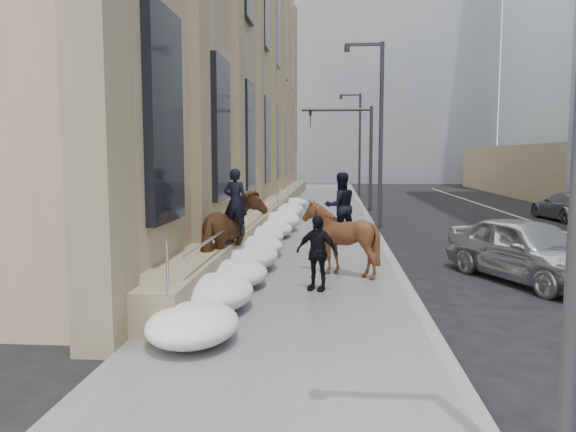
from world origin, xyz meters
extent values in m
plane|color=black|center=(0.00, 0.00, 0.00)|extent=(140.00, 140.00, 0.00)
cube|color=#5A5A5D|center=(0.00, 10.00, 0.06)|extent=(5.00, 80.00, 0.12)
cube|color=slate|center=(2.62, 10.00, 0.06)|extent=(0.24, 80.00, 0.12)
cube|color=#978462|center=(-5.30, 20.00, 9.00)|extent=(5.00, 44.00, 18.00)
cube|color=#776A4D|center=(-2.25, 20.00, 0.45)|extent=(1.10, 44.00, 0.90)
cylinder|color=silver|center=(-1.80, 20.00, 1.35)|extent=(0.06, 42.00, 0.06)
cube|color=#776A4D|center=(-2.85, 10.00, 8.10)|extent=(0.70, 1.20, 16.20)
cube|color=black|center=(-2.70, 13.00, 4.00)|extent=(0.20, 2.20, 4.50)
cube|color=slate|center=(4.00, 60.00, 14.00)|extent=(30.00, 12.00, 28.00)
cube|color=gray|center=(-6.00, 72.00, 10.00)|extent=(24.00, 12.00, 20.00)
cylinder|color=#2D2D30|center=(2.90, 14.00, 4.00)|extent=(0.18, 0.18, 8.00)
cube|color=#2D2D30|center=(2.10, 14.00, 7.90)|extent=(1.60, 0.15, 0.12)
cylinder|color=#2D2D30|center=(1.40, 14.00, 7.75)|extent=(0.24, 0.24, 0.30)
cylinder|color=#2D2D30|center=(2.90, 34.00, 4.00)|extent=(0.18, 0.18, 8.00)
cube|color=#2D2D30|center=(2.10, 34.00, 7.90)|extent=(1.60, 0.15, 0.12)
cylinder|color=#2D2D30|center=(1.40, 34.00, 7.75)|extent=(0.24, 0.24, 0.30)
cylinder|color=#2D2D30|center=(3.00, 22.00, 3.00)|extent=(0.20, 0.20, 6.00)
cylinder|color=#2D2D30|center=(1.00, 22.00, 5.80)|extent=(4.00, 0.16, 0.16)
imported|color=black|center=(-0.50, 22.00, 5.30)|extent=(0.18, 0.22, 1.10)
ellipsoid|color=silver|center=(-1.45, 0.00, 0.46)|extent=(1.50, 2.10, 0.68)
ellipsoid|color=silver|center=(-1.40, 4.00, 0.48)|extent=(1.60, 2.20, 0.72)
ellipsoid|color=silver|center=(-1.50, 8.00, 0.44)|extent=(1.40, 2.00, 0.64)
ellipsoid|color=silver|center=(-1.35, 12.00, 0.50)|extent=(1.70, 2.30, 0.76)
ellipsoid|color=silver|center=(-1.45, 16.00, 0.45)|extent=(1.50, 2.10, 0.66)
imported|color=#452814|center=(-1.68, 3.20, 1.19)|extent=(1.59, 2.70, 2.14)
imported|color=black|center=(-1.68, 3.35, 1.99)|extent=(0.69, 0.52, 1.72)
imported|color=#412312|center=(1.05, 3.47, 1.08)|extent=(2.04, 2.16, 1.92)
imported|color=black|center=(1.05, 3.62, 1.88)|extent=(1.01, 0.90, 1.72)
imported|color=black|center=(0.51, 1.77, 0.98)|extent=(1.09, 0.76, 1.72)
imported|color=#ABAFB3|center=(5.75, 3.60, 0.81)|extent=(3.68, 5.15, 1.63)
imported|color=slate|center=(12.35, 17.59, 0.71)|extent=(2.45, 5.04, 1.41)
camera|label=1|loc=(0.88, -10.76, 3.15)|focal=35.00mm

